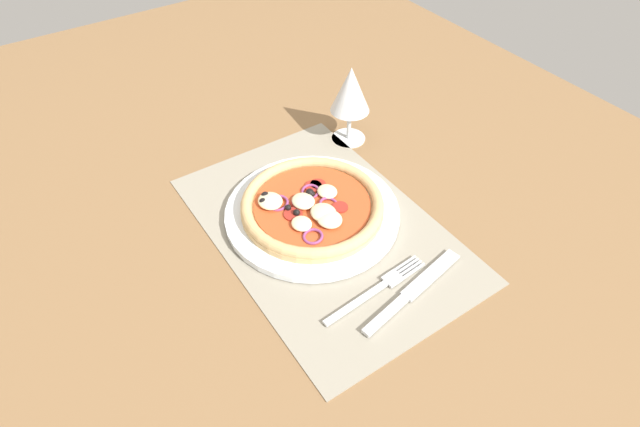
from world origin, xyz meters
TOP-DOWN VIEW (x-y plane):
  - ground_plane at (0.00, 0.00)cm, footprint 190.00×140.00cm
  - placemat at (0.00, 0.00)cm, footprint 48.15×31.68cm
  - plate at (-3.14, -0.39)cm, footprint 28.02×28.02cm
  - pizza at (-3.10, -0.47)cm, footprint 22.73×22.73cm
  - fork at (14.45, -0.07)cm, footprint 2.82×18.06cm
  - knife at (17.53, 3.44)cm, footprint 5.29×19.96cm
  - wine_glass at (-17.14, 17.43)cm, footprint 7.20×7.20cm

SIDE VIEW (x-z plane):
  - ground_plane at x=0.00cm, z-range -2.40..0.00cm
  - placemat at x=0.00cm, z-range 0.00..0.40cm
  - fork at x=14.45cm, z-range 0.40..0.84cm
  - knife at x=17.53cm, z-range 0.35..0.96cm
  - plate at x=-3.14cm, z-range 0.40..1.55cm
  - pizza at x=-3.10cm, z-range 1.33..4.01cm
  - wine_glass at x=-17.14cm, z-range 2.63..17.53cm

